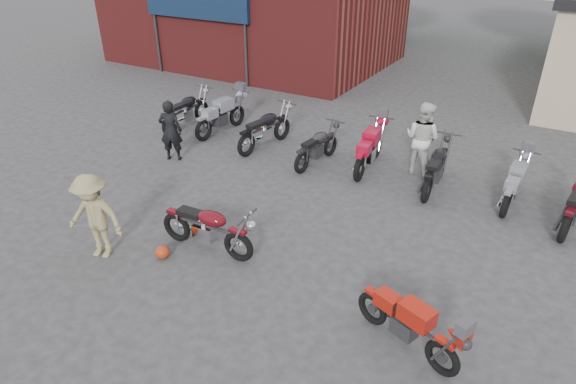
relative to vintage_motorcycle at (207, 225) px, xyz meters
The scene contains 15 objects.
ground 1.21m from the vintage_motorcycle, 21.97° to the right, with size 90.00×90.00×0.00m, color #333335.
brick_building 15.85m from the vintage_motorcycle, 120.51° to the left, with size 12.00×8.00×4.00m, color maroon.
vintage_motorcycle is the anchor object (origin of this frame).
sportbike 4.11m from the vintage_motorcycle, ahead, with size 1.78×0.59×1.03m, color red, non-canonical shape.
helmet 1.00m from the vintage_motorcycle, 134.65° to the right, with size 0.28×0.28×0.25m, color #AF3312.
person_dark 4.55m from the vintage_motorcycle, 140.93° to the left, with size 0.60×0.40×1.65m, color black.
person_light 5.98m from the vintage_motorcycle, 65.85° to the left, with size 0.91×0.71×1.87m, color silver.
person_tan 2.07m from the vintage_motorcycle, 145.64° to the right, with size 1.11×0.64×1.71m, color #9A8F5F.
row_bike_0 6.84m from the vintage_motorcycle, 134.34° to the left, with size 2.09×0.69×1.21m, color black, non-canonical shape.
row_bike_1 6.23m from the vintage_motorcycle, 125.09° to the left, with size 2.11×0.70×1.22m, color #999BA7, non-canonical shape.
row_bike_2 5.15m from the vintage_motorcycle, 110.52° to the left, with size 2.11×0.70×1.23m, color black, non-canonical shape.
row_bike_3 4.59m from the vintage_motorcycle, 90.41° to the left, with size 1.86×0.61×1.08m, color #28272A, non-canonical shape.
row_bike_4 5.17m from the vintage_motorcycle, 76.05° to the left, with size 2.12×0.70×1.23m, color #BB0F32, non-canonical shape.
row_bike_5 5.68m from the vintage_motorcycle, 57.81° to the left, with size 2.09×0.69×1.21m, color black, non-canonical shape.
row_bike_6 6.87m from the vintage_motorcycle, 46.16° to the left, with size 1.90×0.63×1.10m, color gray, non-canonical shape.
Camera 1 is at (4.23, -5.44, 5.52)m, focal length 30.00 mm.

